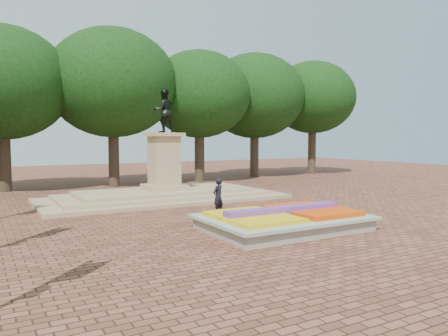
{
  "coord_description": "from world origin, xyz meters",
  "views": [
    {
      "loc": [
        -9.47,
        -15.65,
        3.63
      ],
      "look_at": [
        0.63,
        2.08,
        2.2
      ],
      "focal_mm": 35.0,
      "sensor_mm": 36.0,
      "label": 1
    }
  ],
  "objects": [
    {
      "name": "ground",
      "position": [
        0.0,
        0.0,
        0.0
      ],
      "size": [
        90.0,
        90.0,
        0.0
      ],
      "primitive_type": "plane",
      "color": "brown",
      "rests_on": "ground"
    },
    {
      "name": "flower_bed",
      "position": [
        1.03,
        -2.0,
        0.38
      ],
      "size": [
        6.3,
        4.3,
        0.91
      ],
      "color": "gray",
      "rests_on": "ground"
    },
    {
      "name": "monument",
      "position": [
        0.0,
        8.0,
        0.88
      ],
      "size": [
        14.0,
        6.0,
        6.4
      ],
      "color": "tan",
      "rests_on": "ground"
    },
    {
      "name": "tree_row_back",
      "position": [
        2.33,
        18.0,
        6.67
      ],
      "size": [
        44.8,
        8.8,
        10.43
      ],
      "color": "#382A1E",
      "rests_on": "ground"
    },
    {
      "name": "pedestrian",
      "position": [
        0.39,
        2.22,
        0.86
      ],
      "size": [
        0.75,
        0.65,
        1.72
      ],
      "primitive_type": "imported",
      "rotation": [
        0.0,
        0.0,
        3.6
      ],
      "color": "black",
      "rests_on": "ground"
    }
  ]
}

